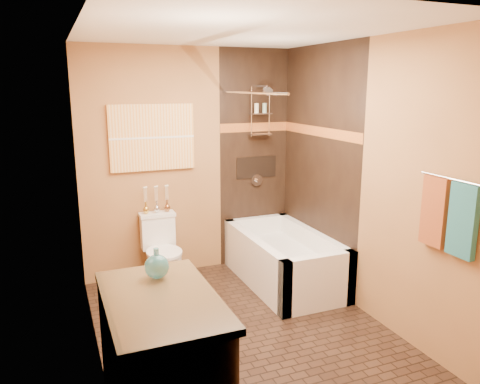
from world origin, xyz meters
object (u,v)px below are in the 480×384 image
sunset_painting (152,138)px  toilet (162,250)px  bathtub (284,263)px  vanity (162,368)px

sunset_painting → toilet: 1.20m
sunset_painting → bathtub: size_ratio=0.60×
toilet → sunset_painting: bearing=90.7°
sunset_painting → bathtub: (1.22, -0.73, -1.33)m
bathtub → toilet: toilet is taller
sunset_painting → vanity: bearing=-101.6°
bathtub → vanity: size_ratio=1.46×
bathtub → sunset_painting: bearing=149.2°
bathtub → vanity: vanity is taller
toilet → vanity: 2.28m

